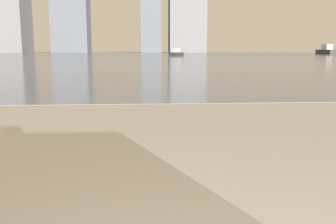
# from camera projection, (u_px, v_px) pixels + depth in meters

# --- Properties ---
(harbor_water) EXTENTS (180.00, 110.00, 0.01)m
(harbor_water) POSITION_uv_depth(u_px,v_px,m) (144.00, 56.00, 60.98)
(harbor_water) COLOR slate
(harbor_water) RESTS_ON ground_plane
(harbor_boat_1) EXTENTS (2.49, 3.24, 1.17)m
(harbor_boat_1) POSITION_uv_depth(u_px,v_px,m) (176.00, 53.00, 56.17)
(harbor_boat_1) COLOR #2D2D33
(harbor_boat_1) RESTS_ON harbor_water
(harbor_boat_3) EXTENTS (2.27, 5.49, 2.01)m
(harbor_boat_3) POSITION_uv_depth(u_px,v_px,m) (327.00, 51.00, 75.68)
(harbor_boat_3) COLOR #2D2D33
(harbor_boat_3) RESTS_ON harbor_water
(skyline_tower_1) EXTENTS (10.63, 9.74, 26.15)m
(skyline_tower_1) POSITION_uv_depth(u_px,v_px,m) (71.00, 9.00, 112.50)
(skyline_tower_1) COLOR slate
(skyline_tower_1) RESTS_ON ground_plane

